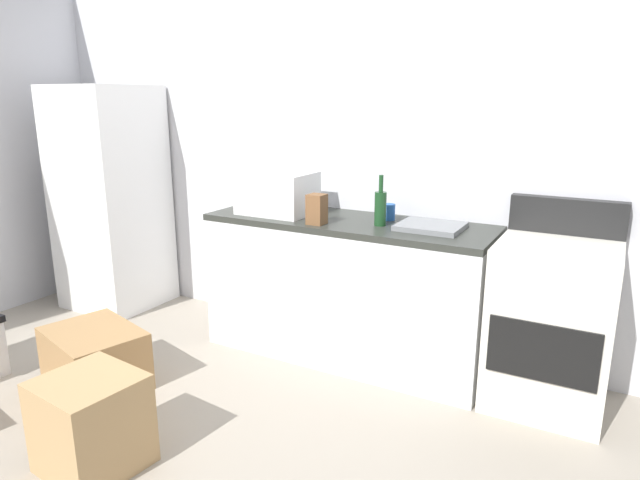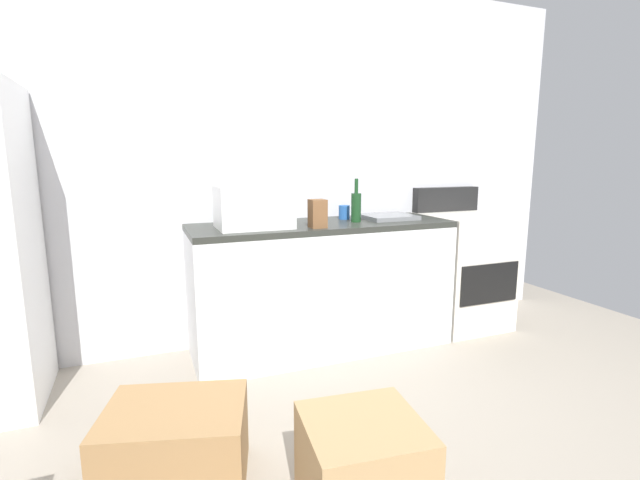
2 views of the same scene
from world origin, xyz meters
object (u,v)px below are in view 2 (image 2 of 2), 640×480
(stove_oven, at_px, (462,268))
(knife_block, at_px, (318,214))
(wine_bottle, at_px, (356,206))
(microwave, at_px, (253,207))
(coffee_mug, at_px, (344,212))
(cardboard_box_large, at_px, (363,478))
(cardboard_box_medium, at_px, (176,446))

(stove_oven, xyz_separation_m, knife_block, (-1.33, -0.20, 0.52))
(stove_oven, xyz_separation_m, wine_bottle, (-0.98, -0.05, 0.54))
(wine_bottle, bearing_deg, microwave, 179.83)
(coffee_mug, relative_size, cardboard_box_large, 0.23)
(knife_block, distance_m, cardboard_box_large, 1.64)
(microwave, bearing_deg, cardboard_box_medium, -119.87)
(microwave, height_order, wine_bottle, wine_bottle)
(coffee_mug, bearing_deg, wine_bottle, -85.26)
(wine_bottle, relative_size, cardboard_box_large, 0.69)
(wine_bottle, distance_m, knife_block, 0.38)
(stove_oven, height_order, wine_bottle, wine_bottle)
(stove_oven, xyz_separation_m, cardboard_box_large, (-1.71, -1.59, -0.25))
(stove_oven, xyz_separation_m, cardboard_box_medium, (-2.31, -1.09, -0.29))
(coffee_mug, xyz_separation_m, cardboard_box_large, (-0.71, -1.71, -0.73))
(knife_block, bearing_deg, stove_oven, 8.51)
(cardboard_box_medium, bearing_deg, cardboard_box_large, -40.27)
(cardboard_box_medium, bearing_deg, microwave, 60.13)
(wine_bottle, distance_m, cardboard_box_medium, 1.88)
(wine_bottle, relative_size, knife_block, 1.67)
(stove_oven, relative_size, knife_block, 6.11)
(stove_oven, relative_size, wine_bottle, 3.67)
(wine_bottle, xyz_separation_m, coffee_mug, (-0.01, 0.17, -0.06))
(cardboard_box_large, bearing_deg, cardboard_box_medium, 139.73)
(stove_oven, distance_m, knife_block, 1.44)
(microwave, relative_size, coffee_mug, 4.60)
(stove_oven, xyz_separation_m, coffee_mug, (-1.00, 0.11, 0.48))
(microwave, height_order, cardboard_box_medium, microwave)
(knife_block, height_order, cardboard_box_medium, knife_block)
(stove_oven, bearing_deg, wine_bottle, -177.07)
(stove_oven, relative_size, cardboard_box_large, 2.52)
(wine_bottle, relative_size, cardboard_box_medium, 0.54)
(knife_block, distance_m, cardboard_box_medium, 1.55)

